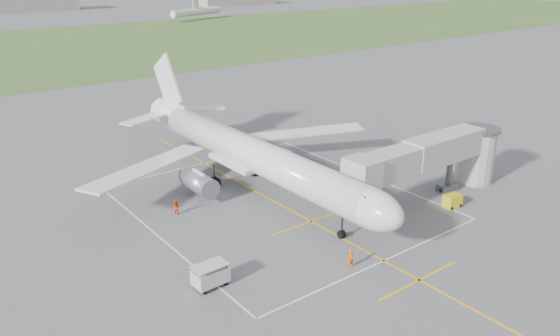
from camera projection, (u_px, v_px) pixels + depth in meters
ground at (256, 191)px, 63.82m from camera, size 700.00×700.00×0.00m
grass_strip at (2, 53)px, 160.30m from camera, size 700.00×120.00×0.02m
apron_markings at (286, 208)px, 59.50m from camera, size 28.20×60.00×0.01m
airliner at (251, 154)px, 62.82m from camera, size 38.93×46.75×13.52m
jet_bridge at (439, 156)px, 61.07m from camera, size 23.40×5.00×7.20m
gpu_unit at (452, 201)px, 59.52m from camera, size 2.02×1.52×1.43m
baggage_cart at (210, 275)px, 44.82m from camera, size 2.93×1.82×2.00m
ramp_worker_nose at (351, 259)px, 47.59m from camera, size 0.70×0.52×1.77m
ramp_worker_wing at (176, 207)px, 57.81m from camera, size 0.94×0.97×1.58m
distant_aircraft at (18, 23)px, 204.25m from camera, size 176.37×31.94×8.85m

